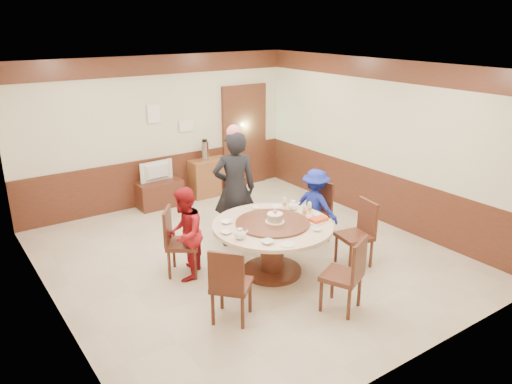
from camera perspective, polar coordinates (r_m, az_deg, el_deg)
room at (r=7.24m, az=-1.00°, el=0.34°), size 6.00×6.04×2.84m
banquet_table at (r=6.96m, az=1.88°, el=-5.30°), size 1.67×1.67×0.78m
chair_0 at (r=8.09m, az=6.64°, el=-3.57°), size 0.52×0.52×0.97m
chair_1 at (r=8.15m, az=-1.95°, el=-3.28°), size 0.51×0.52×0.97m
chair_2 at (r=7.12m, az=-8.41°, el=-6.96°), size 0.62×0.61×0.97m
chair_3 at (r=6.04m, az=-2.86°, el=-11.88°), size 0.62×0.62×0.97m
chair_4 at (r=6.32m, az=9.86°, el=-10.66°), size 0.58×0.59×0.97m
chair_5 at (r=7.43m, az=11.26°, el=-5.99°), size 0.52×0.51×0.97m
person_standing at (r=7.72m, az=-2.46°, el=0.32°), size 0.79×0.66×1.84m
person_red at (r=6.87m, az=-8.14°, el=-4.77°), size 0.78×0.80×1.30m
person_blue at (r=7.96m, az=6.79°, el=-1.63°), size 0.67×0.88×1.21m
birthday_cake at (r=6.84m, az=2.17°, el=-2.94°), size 0.26×0.26×0.19m
teapot_left at (r=6.39m, az=-1.84°, el=-4.90°), size 0.17×0.15×0.13m
teapot_right at (r=7.37m, az=4.27°, el=-1.60°), size 0.17×0.15×0.13m
bowl_0 at (r=6.89m, az=-3.38°, el=-3.45°), size 0.15×0.15×0.04m
bowl_1 at (r=6.70m, az=6.94°, el=-4.26°), size 0.12×0.12×0.04m
bowl_2 at (r=6.29m, az=1.31°, el=-5.72°), size 0.16×0.16×0.04m
bowl_3 at (r=7.18m, az=6.89°, el=-2.61°), size 0.13×0.13×0.04m
bowl_4 at (r=6.58m, az=-3.39°, el=-4.61°), size 0.15×0.15×0.04m
bowl_5 at (r=7.39m, az=0.03°, el=-1.82°), size 0.12×0.12×0.04m
saucer_near at (r=6.26m, az=3.61°, el=-6.01°), size 0.18×0.18×0.01m
saucer_far at (r=7.49m, az=2.39°, el=-1.63°), size 0.18×0.18×0.01m
shrimp_platter at (r=6.97m, az=7.17°, el=-3.21°), size 0.30×0.20×0.06m
bottle_0 at (r=7.12m, az=5.58°, el=-2.22°), size 0.06×0.06×0.16m
bottle_1 at (r=7.25m, az=6.12°, el=-1.84°), size 0.06×0.06×0.16m
bottle_2 at (r=7.41m, az=3.29°, el=-1.29°), size 0.06×0.06×0.16m
tv_stand at (r=9.71m, az=-10.96°, el=-0.21°), size 0.85×0.45×0.50m
television at (r=9.57m, az=-11.12°, el=2.29°), size 0.67×0.14×0.38m
side_cabinet at (r=10.16m, az=-5.37°, el=1.69°), size 0.80×0.40×0.75m
thermos at (r=9.97m, az=-5.86°, el=4.71°), size 0.15×0.15×0.38m
notice_left at (r=9.54m, az=-11.57°, el=8.75°), size 0.25×0.00×0.35m
notice_right at (r=9.87m, az=-7.97°, el=7.52°), size 0.30×0.00×0.22m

